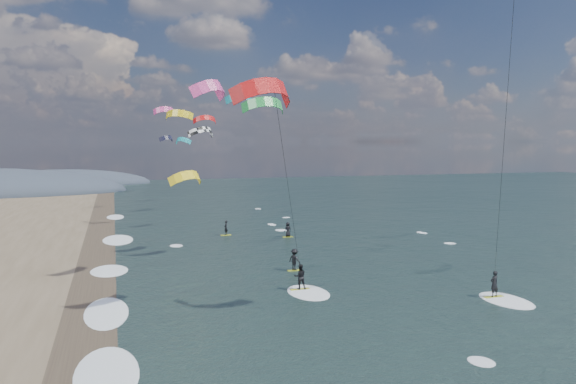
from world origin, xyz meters
name	(u,v)px	position (x,y,z in m)	size (l,w,h in m)	color
wet_sand_strip	(85,344)	(-12.00, 10.00, 0.00)	(3.00, 240.00, 0.00)	#382D23
kitesurfer_near_a	(513,43)	(9.25, 6.11, 14.88)	(7.80, 8.75, 19.45)	#B0BC21
kitesurfer_near_b	(285,158)	(-1.13, 12.15, 8.93)	(7.12, 8.85, 13.84)	#B0BC21
far_kitesurfers	(279,244)	(3.41, 28.95, 0.82)	(7.02, 18.57, 1.69)	#B0BC21
bg_kite_field	(199,123)	(-0.05, 52.88, 12.25)	(11.46, 75.05, 9.07)	black
shoreline_surf	(111,313)	(-10.80, 14.75, 0.00)	(2.40, 79.40, 0.11)	white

